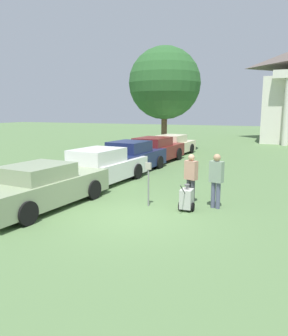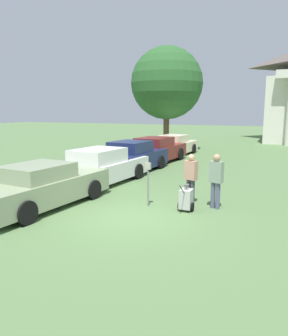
{
  "view_description": "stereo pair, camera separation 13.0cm",
  "coord_description": "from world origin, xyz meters",
  "px_view_note": "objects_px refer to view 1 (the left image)",
  "views": [
    {
      "loc": [
        3.96,
        -8.34,
        3.1
      ],
      "look_at": [
        -0.45,
        2.07,
        1.1
      ],
      "focal_mm": 35.0,
      "sensor_mm": 36.0,
      "label": 1
    },
    {
      "loc": [
        4.08,
        -8.29,
        3.1
      ],
      "look_at": [
        -0.45,
        2.07,
        1.1
      ],
      "focal_mm": 35.0,
      "sensor_mm": 36.0,
      "label": 2
    }
  ],
  "objects_px": {
    "parking_meter": "(148,176)",
    "equipment_cart": "(187,199)",
    "parked_car_sage": "(42,187)",
    "parked_car_cream": "(172,146)",
    "parked_car_white": "(100,168)",
    "parked_car_navy": "(131,158)",
    "person_worker": "(191,175)",
    "parked_car_maroon": "(154,151)",
    "person_supervisor": "(216,178)"
  },
  "relations": [
    {
      "from": "parking_meter",
      "to": "equipment_cart",
      "type": "xyz_separation_m",
      "value": [
        1.28,
        0.0,
        -0.61
      ]
    },
    {
      "from": "parked_car_sage",
      "to": "parked_car_cream",
      "type": "distance_m",
      "value": 13.55
    },
    {
      "from": "parked_car_sage",
      "to": "parked_car_cream",
      "type": "relative_size",
      "value": 1.01
    },
    {
      "from": "parked_car_white",
      "to": "parking_meter",
      "type": "relative_size",
      "value": 3.69
    },
    {
      "from": "parked_car_cream",
      "to": "parked_car_navy",
      "type": "bearing_deg",
      "value": -85.24
    },
    {
      "from": "parked_car_navy",
      "to": "person_worker",
      "type": "bearing_deg",
      "value": -40.87
    },
    {
      "from": "parked_car_sage",
      "to": "parked_car_navy",
      "type": "distance_m",
      "value": 6.74
    },
    {
      "from": "equipment_cart",
      "to": "person_worker",
      "type": "bearing_deg",
      "value": 96.46
    },
    {
      "from": "parked_car_cream",
      "to": "parking_meter",
      "type": "height_order",
      "value": "parking_meter"
    },
    {
      "from": "parked_car_sage",
      "to": "parked_car_white",
      "type": "relative_size",
      "value": 0.94
    },
    {
      "from": "parked_car_maroon",
      "to": "equipment_cart",
      "type": "relative_size",
      "value": 5.23
    },
    {
      "from": "parking_meter",
      "to": "parked_car_white",
      "type": "bearing_deg",
      "value": 144.48
    },
    {
      "from": "parked_car_sage",
      "to": "person_supervisor",
      "type": "bearing_deg",
      "value": 26.3
    },
    {
      "from": "parked_car_cream",
      "to": "person_supervisor",
      "type": "xyz_separation_m",
      "value": [
        5.2,
        -11.49,
        0.35
      ]
    },
    {
      "from": "person_worker",
      "to": "equipment_cart",
      "type": "xyz_separation_m",
      "value": [
        0.12,
        -0.92,
        -0.56
      ]
    },
    {
      "from": "parked_car_cream",
      "to": "person_worker",
      "type": "xyz_separation_m",
      "value": [
        4.3,
        -11.19,
        0.29
      ]
    },
    {
      "from": "parked_car_white",
      "to": "parked_car_navy",
      "type": "height_order",
      "value": "parked_car_navy"
    },
    {
      "from": "parked_car_cream",
      "to": "equipment_cart",
      "type": "xyz_separation_m",
      "value": [
        4.42,
        -12.12,
        -0.27
      ]
    },
    {
      "from": "person_supervisor",
      "to": "parking_meter",
      "type": "bearing_deg",
      "value": 32.4
    },
    {
      "from": "parked_car_sage",
      "to": "parked_car_cream",
      "type": "xyz_separation_m",
      "value": [
        -0.0,
        13.55,
        -0.01
      ]
    },
    {
      "from": "parked_car_navy",
      "to": "parked_car_maroon",
      "type": "distance_m",
      "value": 3.23
    },
    {
      "from": "parked_car_maroon",
      "to": "parking_meter",
      "type": "xyz_separation_m",
      "value": [
        3.14,
        -8.55,
        0.29
      ]
    },
    {
      "from": "parked_car_navy",
      "to": "parked_car_sage",
      "type": "bearing_deg",
      "value": -85.24
    },
    {
      "from": "person_worker",
      "to": "equipment_cart",
      "type": "distance_m",
      "value": 1.09
    },
    {
      "from": "parked_car_navy",
      "to": "person_supervisor",
      "type": "distance_m",
      "value": 7.01
    },
    {
      "from": "parked_car_maroon",
      "to": "parking_meter",
      "type": "height_order",
      "value": "parked_car_maroon"
    },
    {
      "from": "parked_car_white",
      "to": "equipment_cart",
      "type": "bearing_deg",
      "value": -22.07
    },
    {
      "from": "parked_car_sage",
      "to": "equipment_cart",
      "type": "relative_size",
      "value": 5.02
    },
    {
      "from": "person_worker",
      "to": "parking_meter",
      "type": "bearing_deg",
      "value": 58.74
    },
    {
      "from": "parked_car_white",
      "to": "person_worker",
      "type": "relative_size",
      "value": 3.2
    },
    {
      "from": "parked_car_cream",
      "to": "person_worker",
      "type": "distance_m",
      "value": 12.0
    },
    {
      "from": "parked_car_navy",
      "to": "person_worker",
      "type": "xyz_separation_m",
      "value": [
        4.3,
        -4.39,
        0.22
      ]
    },
    {
      "from": "parking_meter",
      "to": "equipment_cart",
      "type": "relative_size",
      "value": 1.45
    },
    {
      "from": "parked_car_white",
      "to": "equipment_cart",
      "type": "xyz_separation_m",
      "value": [
        4.42,
        -2.23,
        -0.31
      ]
    },
    {
      "from": "person_worker",
      "to": "person_supervisor",
      "type": "relative_size",
      "value": 0.95
    },
    {
      "from": "parking_meter",
      "to": "person_supervisor",
      "type": "height_order",
      "value": "person_supervisor"
    },
    {
      "from": "parked_car_cream",
      "to": "parking_meter",
      "type": "bearing_deg",
      "value": -70.74
    },
    {
      "from": "equipment_cart",
      "to": "parked_car_sage",
      "type": "bearing_deg",
      "value": -162.92
    },
    {
      "from": "parked_car_navy",
      "to": "person_worker",
      "type": "distance_m",
      "value": 6.15
    },
    {
      "from": "parked_car_maroon",
      "to": "person_supervisor",
      "type": "distance_m",
      "value": 9.48
    },
    {
      "from": "parked_car_cream",
      "to": "equipment_cart",
      "type": "bearing_deg",
      "value": -65.22
    },
    {
      "from": "person_supervisor",
      "to": "equipment_cart",
      "type": "height_order",
      "value": "person_supervisor"
    },
    {
      "from": "parked_car_cream",
      "to": "person_supervisor",
      "type": "relative_size",
      "value": 2.81
    },
    {
      "from": "parking_meter",
      "to": "equipment_cart",
      "type": "height_order",
      "value": "parking_meter"
    },
    {
      "from": "parked_car_cream",
      "to": "equipment_cart",
      "type": "relative_size",
      "value": 4.95
    },
    {
      "from": "parked_car_sage",
      "to": "parked_car_maroon",
      "type": "xyz_separation_m",
      "value": [
        -0.0,
        9.98,
        0.05
      ]
    },
    {
      "from": "parked_car_sage",
      "to": "person_worker",
      "type": "height_order",
      "value": "person_worker"
    },
    {
      "from": "parked_car_maroon",
      "to": "parked_car_cream",
      "type": "xyz_separation_m",
      "value": [
        -0.0,
        3.57,
        -0.06
      ]
    },
    {
      "from": "parked_car_white",
      "to": "parked_car_cream",
      "type": "bearing_deg",
      "value": 94.76
    },
    {
      "from": "parked_car_cream",
      "to": "parking_meter",
      "type": "distance_m",
      "value": 12.53
    }
  ]
}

